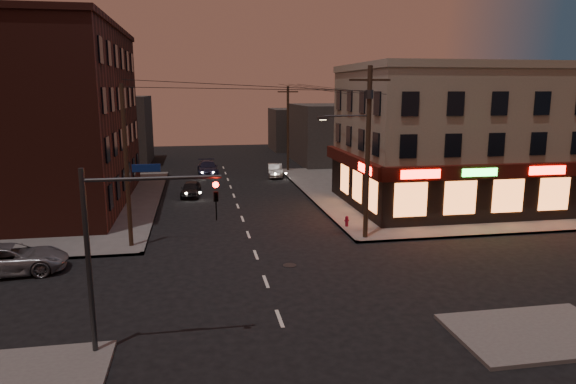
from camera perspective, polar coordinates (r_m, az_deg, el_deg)
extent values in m
plane|color=black|center=(24.38, -2.48, -9.92)|extent=(120.00, 120.00, 0.00)
cube|color=#514F4C|center=(47.34, 16.34, 0.24)|extent=(24.00, 28.00, 0.15)
cube|color=#9E9177|center=(40.88, 17.63, 5.66)|extent=(15.00, 12.00, 10.00)
cube|color=#9E9177|center=(40.74, 18.08, 13.02)|extent=(15.20, 12.20, 0.50)
cube|color=black|center=(36.24, 21.65, -0.57)|extent=(15.12, 0.25, 3.40)
cube|color=black|center=(38.46, 7.45, 0.80)|extent=(0.25, 12.12, 3.40)
cube|color=#3D0F09|center=(35.69, 22.11, 2.16)|extent=(15.60, 0.50, 0.90)
cube|color=#3D0F09|center=(38.08, 7.09, 3.45)|extent=(0.50, 12.60, 0.90)
cube|color=#FF140C|center=(32.93, 14.53, 1.93)|extent=(2.60, 0.06, 0.55)
cube|color=#FF140C|center=(37.45, 26.87, 2.17)|extent=(2.60, 0.06, 0.55)
cube|color=#26FF3F|center=(34.78, 20.54, 2.06)|extent=(2.40, 0.06, 0.50)
cube|color=#FF140C|center=(34.42, 8.53, 2.57)|extent=(0.06, 2.60, 0.55)
cube|color=orange|center=(35.79, 20.97, -0.50)|extent=(12.40, 0.08, 2.20)
cube|color=orange|center=(37.46, 7.70, 0.66)|extent=(0.08, 8.40, 2.20)
cube|color=#481E17|center=(43.13, -25.88, 7.33)|extent=(12.00, 20.00, 13.00)
cube|color=#3F3D3A|center=(63.08, 5.51, 6.47)|extent=(10.00, 12.00, 7.00)
cube|color=#3F3D3A|center=(65.46, -19.08, 6.52)|extent=(9.00, 10.00, 8.00)
cube|color=#3F3D3A|center=(76.23, 1.19, 6.98)|extent=(8.00, 8.00, 6.00)
cylinder|color=#382619|center=(30.19, 8.84, 4.20)|extent=(0.28, 0.28, 10.00)
cube|color=#382619|center=(29.96, 9.09, 12.20)|extent=(2.40, 0.12, 0.12)
cylinder|color=#333538|center=(29.96, 9.04, 10.67)|extent=(0.44, 0.44, 0.50)
cylinder|color=#333538|center=(29.60, 6.56, 8.40)|extent=(2.60, 0.10, 0.10)
cube|color=#333538|center=(29.23, 3.90, 8.22)|extent=(0.60, 0.25, 0.18)
cube|color=#FFD88C|center=(29.24, 3.90, 8.02)|extent=(0.35, 0.15, 0.04)
cylinder|color=#382619|center=(55.54, -0.01, 7.05)|extent=(0.26, 0.26, 9.00)
cylinder|color=#382619|center=(29.56, -17.51, 2.68)|extent=(0.24, 0.24, 9.00)
cylinder|color=#333538|center=(18.19, -21.27, -7.53)|extent=(0.18, 0.18, 6.40)
cylinder|color=#333538|center=(17.21, -14.75, 1.46)|extent=(4.40, 0.12, 0.12)
imported|color=black|center=(17.25, -8.03, 0.06)|extent=(0.16, 0.20, 1.00)
sphere|color=#FF0C05|center=(17.09, -8.04, 0.81)|extent=(0.20, 0.20, 0.20)
cube|color=navy|center=(17.17, -15.47, 2.59)|extent=(0.90, 0.05, 0.25)
imported|color=gray|center=(28.53, -28.49, -6.58)|extent=(5.48, 3.01, 1.46)
imported|color=black|center=(43.62, -10.74, 0.33)|extent=(1.87, 3.86, 1.27)
imported|color=slate|center=(52.53, -1.44, 2.42)|extent=(1.87, 4.19, 1.34)
imported|color=#1A1D35|center=(54.32, -8.91, 2.65)|extent=(2.19, 5.07, 1.46)
cylinder|color=maroon|center=(33.31, 6.54, -3.34)|extent=(0.24, 0.24, 0.55)
sphere|color=maroon|center=(33.24, 6.55, -2.83)|extent=(0.22, 0.22, 0.22)
cylinder|color=maroon|center=(33.28, 6.54, -3.16)|extent=(0.31, 0.16, 0.11)
cylinder|color=maroon|center=(33.28, 6.54, -3.16)|extent=(0.16, 0.31, 0.11)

